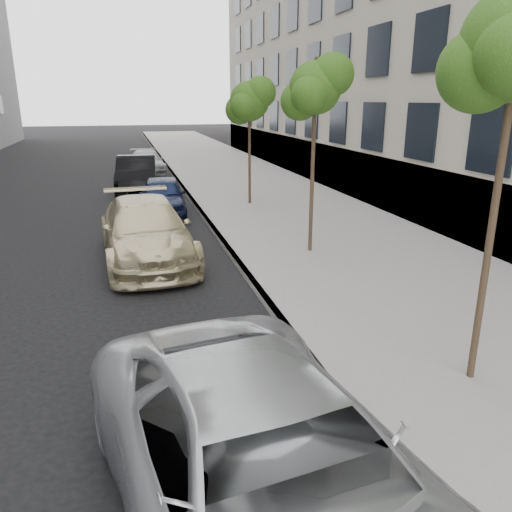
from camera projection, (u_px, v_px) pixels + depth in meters
name	position (u px, v px, depth m)	size (l,w,h in m)	color
ground	(294.00, 506.00, 5.07)	(160.00, 160.00, 0.00)	black
sidewalk	(227.00, 171.00, 28.23)	(6.40, 72.00, 0.14)	gray
curb	(172.00, 173.00, 27.46)	(0.15, 72.00, 0.14)	#9E9B93
tree_mid	(316.00, 88.00, 11.97)	(1.63, 1.43, 4.87)	#38281C
tree_far	(250.00, 101.00, 18.06)	(1.76, 1.56, 4.61)	#38281C
minivan	(272.00, 477.00, 4.37)	(2.61, 5.66, 1.57)	silver
suv	(146.00, 231.00, 12.66)	(2.14, 5.26, 1.53)	beige
sedan_blue	(163.00, 196.00, 17.68)	(1.58, 3.92, 1.34)	#101938
sedan_black	(137.00, 174.00, 22.02)	(1.65, 4.74, 1.56)	black
sedan_rear	(147.00, 162.00, 27.61)	(1.73, 4.26, 1.24)	#A2A5AA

